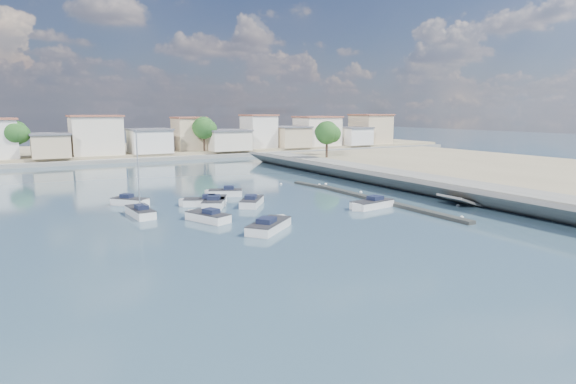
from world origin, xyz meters
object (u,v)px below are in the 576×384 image
at_px(motorboat_f, 224,193).
at_px(motorboat_h, 270,226).
at_px(sailboat, 140,212).
at_px(motorboat_d, 370,205).
at_px(motorboat_e, 215,202).
at_px(motorboat_g, 132,202).
at_px(motorboat_c, 203,202).
at_px(motorboat_b, 252,202).
at_px(motorboat_a, 206,217).

relative_size(motorboat_f, motorboat_h, 0.81).
bearing_deg(sailboat, motorboat_d, -20.01).
distance_m(motorboat_e, motorboat_h, 13.34).
distance_m(motorboat_f, motorboat_g, 11.41).
bearing_deg(motorboat_h, motorboat_d, 13.47).
bearing_deg(motorboat_c, motorboat_g, 149.26).
bearing_deg(motorboat_d, sailboat, 159.99).
height_order(motorboat_b, motorboat_c, same).
distance_m(motorboat_c, motorboat_h, 13.84).
relative_size(motorboat_e, motorboat_h, 1.05).
relative_size(motorboat_e, motorboat_f, 1.29).
height_order(motorboat_d, sailboat, sailboat).
height_order(motorboat_b, motorboat_f, same).
distance_m(motorboat_a, motorboat_e, 7.94).
bearing_deg(sailboat, motorboat_f, 29.46).
height_order(motorboat_b, motorboat_h, same).
bearing_deg(motorboat_e, motorboat_d, -34.72).
bearing_deg(sailboat, motorboat_a, -47.15).
relative_size(motorboat_d, motorboat_e, 0.97).
relative_size(motorboat_c, sailboat, 0.57).
height_order(motorboat_b, motorboat_d, same).
distance_m(motorboat_d, sailboat, 24.57).
bearing_deg(motorboat_a, motorboat_f, 61.27).
bearing_deg(motorboat_g, sailboat, -94.29).
height_order(motorboat_a, motorboat_d, same).
bearing_deg(motorboat_a, motorboat_h, -58.65).
bearing_deg(motorboat_f, motorboat_e, -121.19).
distance_m(motorboat_c, motorboat_g, 8.09).
distance_m(motorboat_c, motorboat_e, 1.38).
xyz_separation_m(motorboat_b, motorboat_h, (-3.51, -11.31, 0.00)).
bearing_deg(motorboat_c, motorboat_e, -17.60).
height_order(motorboat_g, motorboat_h, same).
xyz_separation_m(motorboat_f, motorboat_g, (-11.39, -0.60, 0.00)).
height_order(motorboat_c, motorboat_g, same).
height_order(motorboat_f, motorboat_g, same).
bearing_deg(sailboat, motorboat_h, -52.81).
distance_m(motorboat_h, sailboat, 14.81).
bearing_deg(motorboat_d, motorboat_c, 146.52).
bearing_deg(sailboat, motorboat_c, 14.81).
bearing_deg(motorboat_f, motorboat_d, -53.35).
xyz_separation_m(motorboat_d, motorboat_e, (-14.36, 9.95, 0.00)).
distance_m(motorboat_d, motorboat_f, 18.82).
distance_m(motorboat_b, motorboat_d, 13.25).
relative_size(motorboat_a, motorboat_h, 0.91).
relative_size(motorboat_h, sailboat, 0.63).
height_order(motorboat_e, sailboat, sailboat).
xyz_separation_m(motorboat_a, motorboat_b, (7.32, 5.06, -0.00)).
distance_m(motorboat_a, motorboat_c, 7.84).
relative_size(motorboat_b, motorboat_h, 0.87).
relative_size(motorboat_b, motorboat_g, 1.17).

